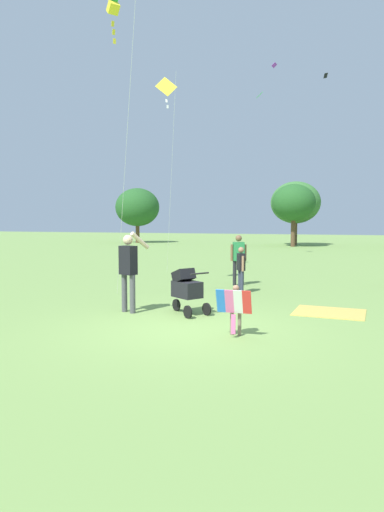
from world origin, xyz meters
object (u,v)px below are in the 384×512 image
Objects in this scene: child_with_butterfly_kite at (235,305)px; kite_orange_delta at (167,96)px; picnic_blanket at (329,312)px; person_adult_flyer at (128,266)px; person_couple_left at (241,266)px; stroller at (186,287)px; kite_adult_black at (113,4)px; person_sitting_far at (239,256)px.

child_with_butterfly_kite is 0.12× the size of kite_orange_delta.
child_with_butterfly_kite is 3.16m from picnic_blanket.
person_adult_flyer is at bearing 155.77° from child_with_butterfly_kite.
person_couple_left is 0.86× the size of picnic_blanket.
child_with_butterfly_kite is 4.90m from person_couple_left.
child_with_butterfly_kite is at bearing -61.09° from kite_orange_delta.
picnic_blanket is (1.55, 2.70, -0.56)m from child_with_butterfly_kite.
stroller is (1.30, 0.27, -0.46)m from person_adult_flyer.
picnic_blanket is (6.55, -6.34, -7.01)m from kite_orange_delta.
kite_adult_black is at bearing -156.77° from person_couple_left.
kite_orange_delta is at bearing 135.92° from picnic_blanket.
stroller is 0.65× the size of person_sitting_far.
kite_adult_black is at bearing -134.55° from person_sitting_far.
person_couple_left is (3.27, 1.40, -7.15)m from kite_adult_black.
person_couple_left reaches higher than child_with_butterfly_kite.
kite_adult_black is at bearing 173.17° from picnic_blanket.
person_couple_left is at bearing 62.90° from person_adult_flyer.
picnic_blanket is at bearing -6.83° from kite_adult_black.
kite_orange_delta is at bearing 105.79° from person_adult_flyer.
person_sitting_far is 1.05× the size of picnic_blanket.
stroller is at bearing -34.10° from kite_adult_black.
child_with_butterfly_kite is 0.11× the size of kite_adult_black.
person_adult_flyer is at bearing -74.21° from kite_orange_delta.
child_with_butterfly_kite is at bearing -24.23° from person_adult_flyer.
kite_adult_black is 1.07× the size of kite_orange_delta.
person_sitting_far is 4.74m from picnic_blanket.
person_adult_flyer is 1.41m from stroller.
kite_orange_delta is 4.80× the size of person_sitting_far.
picnic_blanket is (2.53, -2.10, -0.78)m from person_couple_left.
kite_orange_delta is 8.54m from person_couple_left.
kite_adult_black is 5.40× the size of picnic_blanket.
kite_adult_black reaches higher than person_sitting_far.
kite_adult_black reaches higher than kite_orange_delta.
person_couple_left is at bearing 81.17° from stroller.
child_with_butterfly_kite is 0.57× the size of person_sitting_far.
person_sitting_far is at bearing 45.45° from kite_adult_black.
kite_adult_black reaches higher than person_adult_flyer.
stroller is 3.31m from picnic_blanket.
picnic_blanket is at bearing 21.08° from stroller.
stroller is 0.68× the size of picnic_blanket.
kite_orange_delta is (-3.50, 7.51, 6.41)m from stroller.
person_sitting_far reaches higher than person_couple_left.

